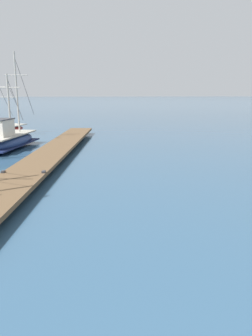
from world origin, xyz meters
name	(u,v)px	position (x,y,z in m)	size (l,w,h in m)	color
floating_dock	(50,154)	(-5.80, 17.74, 0.36)	(3.53, 22.89, 0.53)	brown
fishing_boat_2	(9,139)	(-8.95, 21.47, 0.61)	(2.72, 7.17, 6.06)	navy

